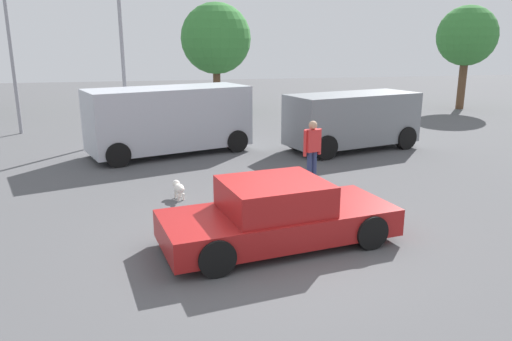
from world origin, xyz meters
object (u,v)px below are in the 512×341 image
at_px(sedan_foreground, 277,215).
at_px(dog, 179,188).
at_px(pedestrian, 312,146).
at_px(van_white, 169,118).
at_px(light_post_mid, 121,30).
at_px(suv_dark, 352,119).
at_px(light_post_near, 5,6).

height_order(sedan_foreground, dog, sedan_foreground).
relative_size(sedan_foreground, pedestrian, 2.75).
relative_size(dog, van_white, 0.11).
relative_size(sedan_foreground, light_post_mid, 0.77).
bearing_deg(pedestrian, suv_dark, -54.58).
height_order(pedestrian, light_post_mid, light_post_mid).
distance_m(sedan_foreground, pedestrian, 4.33).
height_order(van_white, pedestrian, van_white).
distance_m(van_white, light_post_near, 8.61).
relative_size(sedan_foreground, dog, 7.71).
bearing_deg(sedan_foreground, light_post_near, 110.13).
height_order(sedan_foreground, suv_dark, suv_dark).
distance_m(van_white, light_post_mid, 4.41).
relative_size(dog, light_post_near, 0.08).
distance_m(light_post_near, light_post_mid, 4.90).
bearing_deg(van_white, sedan_foreground, -97.16).
xyz_separation_m(sedan_foreground, light_post_near, (-7.48, 13.14, 4.43)).
bearing_deg(suv_dark, light_post_mid, -40.53).
bearing_deg(dog, pedestrian, -93.52).
bearing_deg(light_post_mid, dog, -79.46).
height_order(suv_dark, pedestrian, suv_dark).
xyz_separation_m(van_white, pedestrian, (3.57, -4.28, -0.21)).
bearing_deg(sedan_foreground, suv_dark, 48.68).
bearing_deg(light_post_near, van_white, -40.53).
bearing_deg(van_white, light_post_mid, 98.69).
bearing_deg(suv_dark, dog, 19.28).
height_order(van_white, light_post_mid, light_post_mid).
height_order(dog, suv_dark, suv_dark).
distance_m(dog, light_post_mid, 8.95).
bearing_deg(van_white, light_post_near, 121.12).
bearing_deg(light_post_near, pedestrian, -44.58).
bearing_deg(van_white, pedestrian, -68.56).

